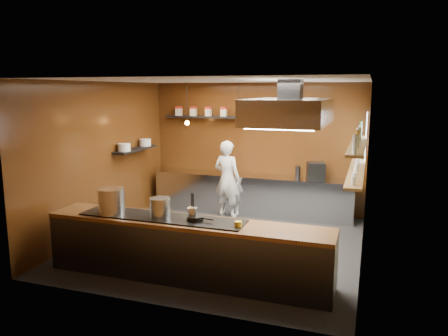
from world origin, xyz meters
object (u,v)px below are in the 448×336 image
at_px(stockpot_large, 111,201).
at_px(stockpot_small, 160,207).
at_px(extractor_hood, 290,111).
at_px(espresso_machine, 316,171).
at_px(chef, 227,179).

xyz_separation_m(stockpot_large, stockpot_small, (0.80, 0.09, -0.05)).
distance_m(extractor_hood, espresso_machine, 2.94).
height_order(stockpot_small, chef, chef).
height_order(stockpot_large, chef, chef).
relative_size(stockpot_large, stockpot_small, 1.32).
bearing_deg(stockpot_small, chef, 90.73).
distance_m(extractor_hood, stockpot_small, 2.54).
distance_m(espresso_machine, chef, 1.97).
relative_size(stockpot_small, chef, 0.18).
relative_size(extractor_hood, stockpot_small, 6.49).
bearing_deg(extractor_hood, chef, 129.24).
distance_m(extractor_hood, stockpot_large, 3.15).
distance_m(extractor_hood, chef, 3.24).
bearing_deg(stockpot_large, chef, 77.68).
bearing_deg(espresso_machine, stockpot_large, -139.26).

